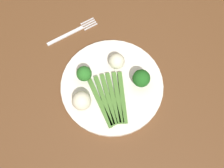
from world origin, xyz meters
TOP-DOWN VIEW (x-y plane):
  - ground_plane at (0.00, 0.00)m, footprint 6.00×6.00m
  - dining_table at (0.00, 0.00)m, footprint 1.14×0.94m
  - plate at (0.02, -0.03)m, footprint 0.28×0.28m
  - asparagus_bundle at (0.06, -0.05)m, footprint 0.16×0.11m
  - broccoli_front_left at (0.06, 0.04)m, footprint 0.05×0.05m
  - broccoli_right at (-0.03, -0.08)m, footprint 0.04×0.04m
  - cauliflower_back at (0.03, -0.12)m, footprint 0.05×0.05m
  - cauliflower_mid at (-0.02, 0.01)m, footprint 0.04×0.04m
  - fork at (-0.19, -0.04)m, footprint 0.03×0.17m

SIDE VIEW (x-z plane):
  - ground_plane at x=0.00m, z-range -0.02..0.00m
  - dining_table at x=0.00m, z-range 0.25..0.98m
  - fork at x=-0.19m, z-range 0.72..0.73m
  - plate at x=0.02m, z-range 0.72..0.74m
  - asparagus_bundle at x=0.06m, z-range 0.74..0.75m
  - cauliflower_mid at x=-0.02m, z-range 0.74..0.78m
  - cauliflower_back at x=0.03m, z-range 0.74..0.79m
  - broccoli_right at x=-0.03m, z-range 0.74..0.79m
  - broccoli_front_left at x=0.06m, z-range 0.74..0.80m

